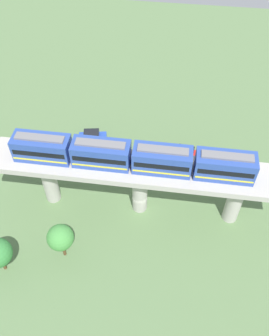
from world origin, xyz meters
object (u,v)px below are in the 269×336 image
(parked_car_silver, at_px, (140,160))
(tree_mid_lot, at_px, (60,238))
(parked_car_red, at_px, (186,154))
(parked_car_blue, at_px, (92,137))
(train, at_px, (131,157))

(parked_car_silver, relative_size, tree_mid_lot, 0.82)
(parked_car_silver, distance_m, tree_mid_lot, 17.42)
(parked_car_red, bearing_deg, parked_car_silver, 116.90)
(parked_car_red, height_order, tree_mid_lot, tree_mid_lot)
(parked_car_blue, xyz_separation_m, tree_mid_lot, (-19.48, -0.79, 3.03))
(train, bearing_deg, tree_mid_lot, 139.18)
(tree_mid_lot, bearing_deg, train, -40.82)
(train, relative_size, parked_car_blue, 6.17)
(train, xyz_separation_m, parked_car_red, (9.84, -6.64, -8.82))
(train, bearing_deg, parked_car_blue, 34.03)
(train, relative_size, parked_car_silver, 6.28)
(tree_mid_lot, bearing_deg, parked_car_blue, 2.33)
(train, relative_size, tree_mid_lot, 5.14)
(train, distance_m, tree_mid_lot, 12.09)
(parked_car_silver, relative_size, parked_car_blue, 0.98)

